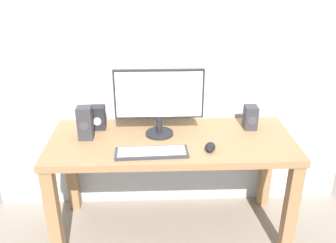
{
  "coord_description": "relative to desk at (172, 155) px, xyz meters",
  "views": [
    {
      "loc": [
        -0.1,
        -2.04,
        1.77
      ],
      "look_at": [
        -0.02,
        0.0,
        0.83
      ],
      "focal_mm": 38.96,
      "sensor_mm": 36.0,
      "label": 1
    }
  ],
  "objects": [
    {
      "name": "ground_plane",
      "position": [
        0.0,
        0.0,
        -0.6
      ],
      "size": [
        6.0,
        6.0,
        0.0
      ],
      "primitive_type": "plane",
      "color": "gray"
    },
    {
      "name": "desk",
      "position": [
        0.0,
        0.0,
        0.0
      ],
      "size": [
        1.54,
        0.62,
        0.71
      ],
      "color": "#936D47",
      "rests_on": "ground_plane"
    },
    {
      "name": "keyboard_primary",
      "position": [
        -0.12,
        -0.19,
        0.13
      ],
      "size": [
        0.43,
        0.15,
        0.02
      ],
      "color": "#333338",
      "rests_on": "desk"
    },
    {
      "name": "monitor",
      "position": [
        -0.08,
        0.07,
        0.36
      ],
      "size": [
        0.56,
        0.18,
        0.43
      ],
      "color": "#232328",
      "rests_on": "desk"
    },
    {
      "name": "wall_back",
      "position": [
        0.0,
        0.35,
        0.9
      ],
      "size": [
        2.6,
        0.04,
        3.0
      ],
      "primitive_type": "cube",
      "color": "#B2BCC6",
      "rests_on": "ground_plane"
    },
    {
      "name": "audio_controller",
      "position": [
        -0.48,
        0.17,
        0.19
      ],
      "size": [
        0.1,
        0.09,
        0.16
      ],
      "color": "#232328",
      "rests_on": "desk"
    },
    {
      "name": "speaker_right",
      "position": [
        0.53,
        0.14,
        0.19
      ],
      "size": [
        0.08,
        0.1,
        0.16
      ],
      "color": "#333338",
      "rests_on": "desk"
    },
    {
      "name": "mouse",
      "position": [
        0.22,
        -0.15,
        0.14
      ],
      "size": [
        0.08,
        0.12,
        0.04
      ],
      "primitive_type": "ellipsoid",
      "rotation": [
        0.0,
        0.0,
        -0.24
      ],
      "color": "black",
      "rests_on": "desk"
    },
    {
      "name": "speaker_left",
      "position": [
        -0.54,
        0.03,
        0.22
      ],
      "size": [
        0.09,
        0.09,
        0.21
      ],
      "color": "#333338",
      "rests_on": "desk"
    }
  ]
}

